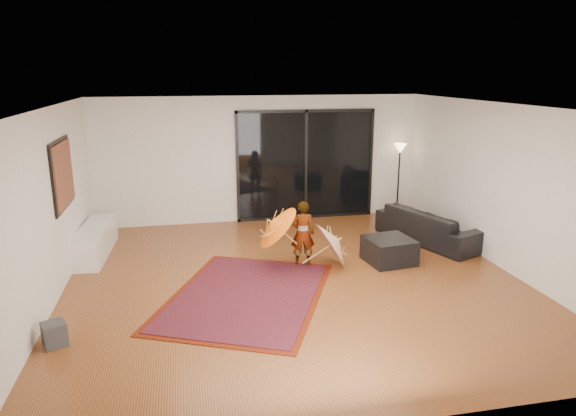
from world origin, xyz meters
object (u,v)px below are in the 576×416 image
object	(u,v)px
ottoman	(389,250)
sofa	(430,226)
child	(302,233)
media_console	(95,241)

from	to	relation	value
ottoman	sofa	bearing A→B (deg)	36.57
ottoman	child	world-z (taller)	child
sofa	media_console	bearing A→B (deg)	64.99
ottoman	media_console	bearing A→B (deg)	164.15
child	media_console	bearing A→B (deg)	-11.17
media_console	ottoman	distance (m)	5.21
sofa	ottoman	bearing A→B (deg)	106.52
ottoman	child	size ratio (longest dim) A/B	0.67
child	ottoman	bearing A→B (deg)	-178.08
ottoman	child	distance (m)	1.54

